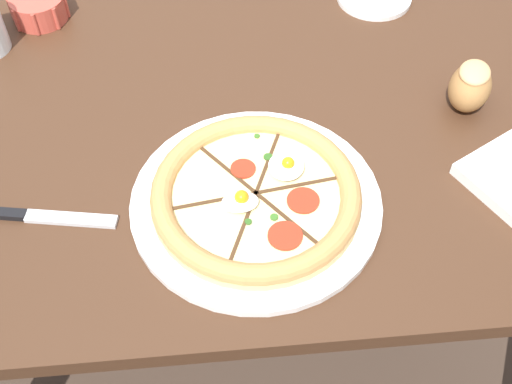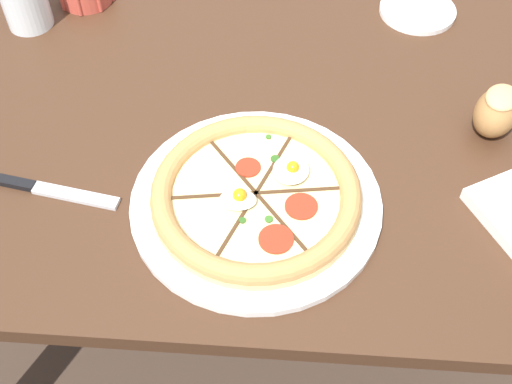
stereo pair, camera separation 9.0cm
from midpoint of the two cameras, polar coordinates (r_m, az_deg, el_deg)
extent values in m
plane|color=#3D2D23|center=(1.70, -3.27, -11.73)|extent=(12.00, 12.00, 0.00)
cube|color=#422819|center=(1.07, -5.10, 7.05)|extent=(1.29, 0.87, 0.03)
cube|color=#422819|center=(1.72, 15.86, 7.64)|extent=(0.06, 0.06, 0.75)
cylinder|color=white|center=(0.92, -2.80, -1.11)|extent=(0.36, 0.36, 0.01)
cylinder|color=#DBB775|center=(0.91, -2.83, -0.65)|extent=(0.30, 0.30, 0.01)
cylinder|color=beige|center=(0.90, -2.85, -0.36)|extent=(0.25, 0.25, 0.00)
torus|color=tan|center=(0.90, -2.85, -0.29)|extent=(0.30, 0.30, 0.03)
cube|color=#472D19|center=(0.87, -0.12, -2.61)|extent=(0.08, 0.10, 0.00)
cube|color=#472D19|center=(0.91, 1.00, 0.44)|extent=(0.12, 0.02, 0.00)
cube|color=#472D19|center=(0.94, -1.66, 2.58)|extent=(0.05, 0.12, 0.00)
cube|color=#472D19|center=(0.93, -5.40, 1.90)|extent=(0.08, 0.10, 0.00)
cube|color=#472D19|center=(0.90, -6.75, -1.01)|extent=(0.12, 0.02, 0.00)
cube|color=#472D19|center=(0.87, -4.15, -3.38)|extent=(0.05, 0.12, 0.00)
cylinder|color=red|center=(0.85, -0.40, -4.12)|extent=(0.05, 0.05, 0.00)
cylinder|color=red|center=(0.93, -3.93, 1.90)|extent=(0.04, 0.04, 0.00)
cylinder|color=red|center=(0.89, 1.35, -0.95)|extent=(0.05, 0.05, 0.00)
ellipsoid|color=white|center=(0.92, -0.07, 2.18)|extent=(0.06, 0.07, 0.01)
sphere|color=orange|center=(0.92, 0.08, 2.40)|extent=(0.02, 0.02, 0.02)
ellipsoid|color=white|center=(0.88, -4.34, -1.07)|extent=(0.05, 0.04, 0.01)
sphere|color=orange|center=(0.88, -4.21, -0.65)|extent=(0.02, 0.02, 0.02)
cylinder|color=#2D5B1E|center=(0.87, -3.65, -2.84)|extent=(0.01, 0.01, 0.00)
cylinder|color=#386B23|center=(0.97, -2.57, 4.85)|extent=(0.01, 0.01, 0.00)
cylinder|color=#2D5B1E|center=(0.89, -4.13, -0.69)|extent=(0.01, 0.01, 0.00)
cylinder|color=#386B23|center=(0.87, -1.32, -2.43)|extent=(0.01, 0.01, 0.00)
cylinder|color=#2D5B1E|center=(0.94, -1.65, 2.98)|extent=(0.01, 0.01, 0.00)
cylinder|color=#C64C3D|center=(1.30, -20.71, 14.97)|extent=(0.10, 0.10, 0.05)
cylinder|color=beige|center=(1.30, -20.78, 15.17)|extent=(0.08, 0.08, 0.03)
cylinder|color=#C64C3D|center=(1.29, -18.53, 15.28)|extent=(0.01, 0.01, 0.04)
cylinder|color=#C64C3D|center=(1.32, -22.83, 14.64)|extent=(0.01, 0.01, 0.04)
cylinder|color=#C64C3D|center=(1.29, -22.46, 13.80)|extent=(0.01, 0.01, 0.04)
cylinder|color=#C64C3D|center=(1.26, -21.02, 13.63)|extent=(0.01, 0.01, 0.04)
cylinder|color=#C64C3D|center=(1.27, -19.37, 14.25)|extent=(0.01, 0.01, 0.04)
ellipsoid|color=#A3703D|center=(1.08, 16.22, 8.79)|extent=(0.10, 0.11, 0.07)
ellipsoid|color=tan|center=(1.06, 16.59, 10.01)|extent=(0.07, 0.08, 0.02)
cube|color=silver|center=(0.95, -18.73, -2.46)|extent=(0.13, 0.04, 0.01)
camera|label=1|loc=(0.04, -92.87, -3.58)|focal=45.00mm
camera|label=2|loc=(0.04, 87.13, 3.58)|focal=45.00mm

